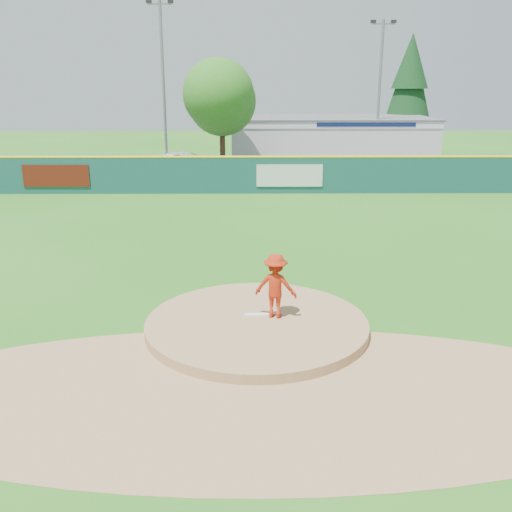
{
  "coord_description": "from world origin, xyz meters",
  "views": [
    {
      "loc": [
        -0.13,
        -13.0,
        5.9
      ],
      "look_at": [
        0.0,
        2.0,
        1.3
      ],
      "focal_mm": 40.0,
      "sensor_mm": 36.0,
      "label": 1
    }
  ],
  "objects_px": {
    "van": "(187,164)",
    "deciduous_tree": "(222,103)",
    "light_pole_left": "(163,79)",
    "playground_slide": "(49,170)",
    "pitcher": "(276,286)",
    "light_pole_right": "(380,87)",
    "pool_building_grp": "(330,138)",
    "conifer_tree": "(409,86)"
  },
  "relations": [
    {
      "from": "light_pole_left",
      "to": "light_pole_right",
      "type": "distance_m",
      "value": 15.14
    },
    {
      "from": "conifer_tree",
      "to": "light_pole_left",
      "type": "distance_m",
      "value": 21.03
    },
    {
      "from": "van",
      "to": "deciduous_tree",
      "type": "height_order",
      "value": "deciduous_tree"
    },
    {
      "from": "pitcher",
      "to": "van",
      "type": "relative_size",
      "value": 0.3
    },
    {
      "from": "light_pole_left",
      "to": "light_pole_right",
      "type": "height_order",
      "value": "light_pole_left"
    },
    {
      "from": "van",
      "to": "light_pole_left",
      "type": "bearing_deg",
      "value": 38.31
    },
    {
      "from": "pool_building_grp",
      "to": "playground_slide",
      "type": "xyz_separation_m",
      "value": [
        -18.49,
        -10.04,
        -0.91
      ]
    },
    {
      "from": "van",
      "to": "light_pole_right",
      "type": "height_order",
      "value": "light_pole_right"
    },
    {
      "from": "playground_slide",
      "to": "light_pole_left",
      "type": "height_order",
      "value": "light_pole_left"
    },
    {
      "from": "pitcher",
      "to": "light_pole_right",
      "type": "relative_size",
      "value": 0.16
    },
    {
      "from": "van",
      "to": "deciduous_tree",
      "type": "bearing_deg",
      "value": -58.08
    },
    {
      "from": "playground_slide",
      "to": "light_pole_left",
      "type": "bearing_deg",
      "value": 37.85
    },
    {
      "from": "van",
      "to": "deciduous_tree",
      "type": "relative_size",
      "value": 0.75
    },
    {
      "from": "playground_slide",
      "to": "light_pole_right",
      "type": "relative_size",
      "value": 0.27
    },
    {
      "from": "conifer_tree",
      "to": "playground_slide",
      "type": "bearing_deg",
      "value": -151.15
    },
    {
      "from": "pitcher",
      "to": "light_pole_left",
      "type": "bearing_deg",
      "value": -61.63
    },
    {
      "from": "pitcher",
      "to": "van",
      "type": "distance_m",
      "value": 24.25
    },
    {
      "from": "van",
      "to": "pool_building_grp",
      "type": "relative_size",
      "value": 0.36
    },
    {
      "from": "van",
      "to": "light_pole_left",
      "type": "relative_size",
      "value": 0.5
    },
    {
      "from": "pitcher",
      "to": "deciduous_tree",
      "type": "height_order",
      "value": "deciduous_tree"
    },
    {
      "from": "playground_slide",
      "to": "conifer_tree",
      "type": "distance_m",
      "value": 29.5
    },
    {
      "from": "pool_building_grp",
      "to": "conifer_tree",
      "type": "height_order",
      "value": "conifer_tree"
    },
    {
      "from": "light_pole_right",
      "to": "conifer_tree",
      "type": "bearing_deg",
      "value": 60.26
    },
    {
      "from": "light_pole_right",
      "to": "light_pole_left",
      "type": "bearing_deg",
      "value": -172.41
    },
    {
      "from": "deciduous_tree",
      "to": "pool_building_grp",
      "type": "bearing_deg",
      "value": 41.16
    },
    {
      "from": "van",
      "to": "deciduous_tree",
      "type": "xyz_separation_m",
      "value": [
        2.3,
        0.99,
        3.77
      ]
    },
    {
      "from": "deciduous_tree",
      "to": "light_pole_left",
      "type": "distance_m",
      "value": 4.72
    },
    {
      "from": "van",
      "to": "playground_slide",
      "type": "relative_size",
      "value": 2.06
    },
    {
      "from": "van",
      "to": "light_pole_left",
      "type": "height_order",
      "value": "light_pole_left"
    },
    {
      "from": "playground_slide",
      "to": "deciduous_tree",
      "type": "height_order",
      "value": "deciduous_tree"
    },
    {
      "from": "playground_slide",
      "to": "deciduous_tree",
      "type": "bearing_deg",
      "value": 16.19
    },
    {
      "from": "pool_building_grp",
      "to": "deciduous_tree",
      "type": "height_order",
      "value": "deciduous_tree"
    },
    {
      "from": "pitcher",
      "to": "deciduous_tree",
      "type": "xyz_separation_m",
      "value": [
        -2.47,
        24.76,
        3.49
      ]
    },
    {
      "from": "pool_building_grp",
      "to": "deciduous_tree",
      "type": "relative_size",
      "value": 2.07
    },
    {
      "from": "deciduous_tree",
      "to": "light_pole_left",
      "type": "relative_size",
      "value": 0.67
    },
    {
      "from": "pitcher",
      "to": "van",
      "type": "bearing_deg",
      "value": -63.88
    },
    {
      "from": "van",
      "to": "pool_building_grp",
      "type": "bearing_deg",
      "value": -43.56
    },
    {
      "from": "conifer_tree",
      "to": "van",
      "type": "bearing_deg",
      "value": -145.28
    },
    {
      "from": "pool_building_grp",
      "to": "deciduous_tree",
      "type": "distance_m",
      "value": 11.01
    },
    {
      "from": "pool_building_grp",
      "to": "light_pole_left",
      "type": "relative_size",
      "value": 1.38
    },
    {
      "from": "deciduous_tree",
      "to": "light_pole_right",
      "type": "height_order",
      "value": "light_pole_right"
    },
    {
      "from": "pool_building_grp",
      "to": "conifer_tree",
      "type": "relative_size",
      "value": 1.6
    }
  ]
}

